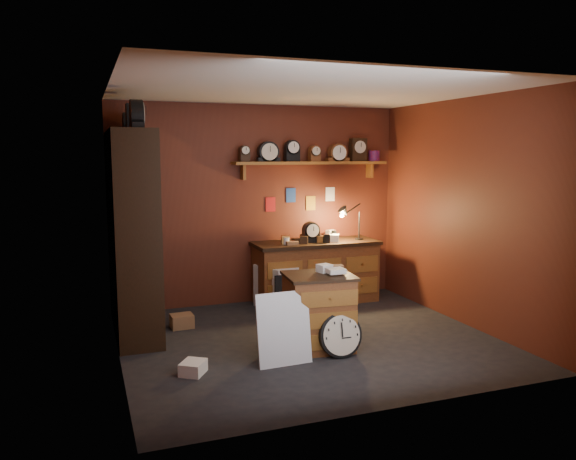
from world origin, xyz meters
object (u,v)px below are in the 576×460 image
Objects in this scene: shelving_unit at (130,224)px; workbench at (316,268)px; low_cabinet at (319,309)px; big_round_clock at (340,335)px.

shelving_unit is 1.48× the size of workbench.
low_cabinet is at bearing -35.22° from shelving_unit.
shelving_unit reaches higher than low_cabinet.
low_cabinet is at bearing 109.96° from big_round_clock.
shelving_unit reaches higher than workbench.
workbench is 1.96× the size of low_cabinet.
big_round_clock is at bearing -39.49° from shelving_unit.
big_round_clock is at bearing -106.23° from workbench.
workbench reaches higher than low_cabinet.
shelving_unit is at bearing 140.51° from big_round_clock.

